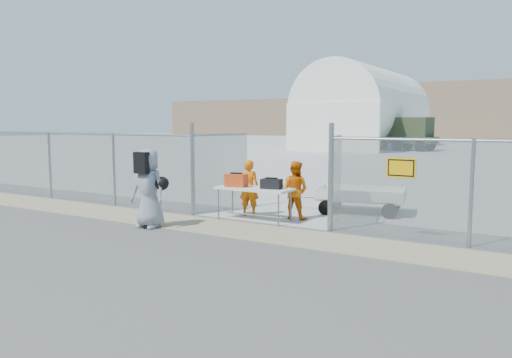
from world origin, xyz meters
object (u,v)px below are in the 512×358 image
Objects in this scene: security_worker_left at (249,188)px; visitor at (149,188)px; folding_table at (254,204)px; security_worker_right at (295,190)px; utility_trailer at (361,200)px.

visitor is at bearing 48.86° from security_worker_left.
security_worker_right reaches higher than folding_table.
visitor is 5.85m from utility_trailer.
security_worker_left reaches higher than security_worker_right.
security_worker_left reaches higher than utility_trailer.
utility_trailer is (3.70, 4.49, -0.57)m from visitor.
utility_trailer is at bearing 47.76° from visitor.
visitor reaches higher than utility_trailer.
visitor reaches higher than security_worker_left.
folding_table is at bearing -140.44° from utility_trailer.
security_worker_left is 3.17m from utility_trailer.
folding_table is at bearing 39.61° from security_worker_right.
folding_table is 1.31× the size of security_worker_left.
security_worker_left is (-0.43, 0.44, 0.34)m from folding_table.
visitor is 0.61× the size of utility_trailer.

